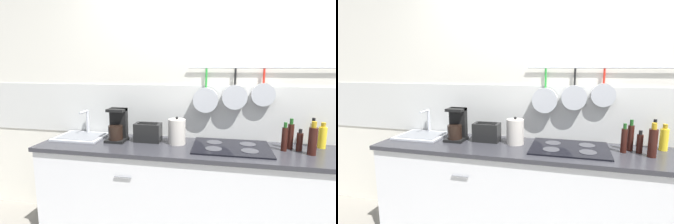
% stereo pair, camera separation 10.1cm
% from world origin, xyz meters
% --- Properties ---
extents(wall_back, '(7.20, 0.15, 2.60)m').
position_xyz_m(wall_back, '(-0.00, 0.33, 1.27)').
color(wall_back, silver).
rests_on(wall_back, ground_plane).
extents(cabinet_base, '(3.21, 0.57, 0.85)m').
position_xyz_m(cabinet_base, '(0.00, -0.00, 0.42)').
color(cabinet_base, silver).
rests_on(cabinet_base, ground_plane).
extents(countertop, '(3.25, 0.59, 0.03)m').
position_xyz_m(countertop, '(0.00, 0.00, 0.87)').
color(countertop, '#2D2D33').
rests_on(countertop, cabinet_base).
extents(sink_basin, '(0.44, 0.36, 0.24)m').
position_xyz_m(sink_basin, '(-1.37, 0.10, 0.90)').
color(sink_basin, '#B7BABF').
rests_on(sink_basin, countertop).
extents(coffee_maker, '(0.17, 0.18, 0.29)m').
position_xyz_m(coffee_maker, '(-0.98, 0.06, 1.01)').
color(coffee_maker, black).
rests_on(coffee_maker, countertop).
extents(toaster, '(0.25, 0.14, 0.17)m').
position_xyz_m(toaster, '(-0.71, 0.09, 0.97)').
color(toaster, black).
rests_on(toaster, countertop).
extents(kettle, '(0.15, 0.15, 0.24)m').
position_xyz_m(kettle, '(-0.44, 0.07, 0.99)').
color(kettle, beige).
rests_on(kettle, countertop).
extents(cooktop, '(0.62, 0.47, 0.01)m').
position_xyz_m(cooktop, '(0.02, 0.04, 0.89)').
color(cooktop, black).
rests_on(cooktop, countertop).
extents(bottle_olive_oil, '(0.05, 0.05, 0.23)m').
position_xyz_m(bottle_olive_oil, '(0.43, 0.05, 0.99)').
color(bottle_olive_oil, '#33140F').
rests_on(bottle_olive_oil, countertop).
extents(bottle_hot_sauce, '(0.05, 0.05, 0.25)m').
position_xyz_m(bottle_hot_sauce, '(0.49, 0.12, 0.99)').
color(bottle_hot_sauce, '#33140F').
rests_on(bottle_hot_sauce, countertop).
extents(bottle_cooking_wine, '(0.05, 0.05, 0.18)m').
position_xyz_m(bottle_cooking_wine, '(0.55, 0.07, 0.96)').
color(bottle_cooking_wine, '#33140F').
rests_on(bottle_cooking_wine, countertop).
extents(bottle_dish_soap, '(0.06, 0.06, 0.26)m').
position_xyz_m(bottle_dish_soap, '(0.62, -0.01, 1.00)').
color(bottle_dish_soap, '#33140F').
rests_on(bottle_dish_soap, countertop).
extents(bottle_vinegar, '(0.05, 0.05, 0.25)m').
position_xyz_m(bottle_vinegar, '(0.68, 0.22, 0.99)').
color(bottle_vinegar, '#BFB799').
rests_on(bottle_vinegar, countertop).
extents(bottle_sesame_oil, '(0.06, 0.06, 0.21)m').
position_xyz_m(bottle_sesame_oil, '(0.75, 0.19, 0.98)').
color(bottle_sesame_oil, yellow).
rests_on(bottle_sesame_oil, countertop).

